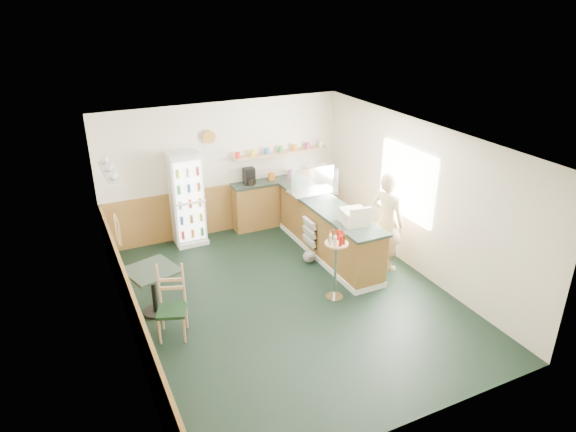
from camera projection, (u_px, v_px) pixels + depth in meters
ground at (288, 299)px, 8.46m from camera, size 6.00×6.00×0.00m
room_envelope at (257, 200)px, 8.35m from camera, size 5.04×6.02×2.72m
service_counter at (328, 233)px, 9.69m from camera, size 0.68×3.01×1.01m
back_counter at (282, 199)px, 11.01m from camera, size 2.24×0.42×1.69m
drinks_fridge at (187, 199)px, 9.99m from camera, size 0.61×0.53×1.86m
display_case at (312, 182)px, 9.91m from camera, size 0.91×0.48×0.52m
cash_register at (354, 217)px, 8.72m from camera, size 0.48×0.50×0.24m
shopkeeper at (388, 221)px, 9.07m from camera, size 0.59×0.71×1.83m
condiment_stand at (336, 255)px, 8.18m from camera, size 0.38×0.38×1.18m
newspaper_rack at (309, 233)px, 9.61m from camera, size 0.09×0.45×0.53m
cafe_table at (153, 282)px, 7.87m from camera, size 0.89×0.89×0.78m
cafe_chair at (169, 299)px, 7.40m from camera, size 0.53×0.53×1.10m
dog_doorstop at (309, 256)px, 9.52m from camera, size 0.22×0.29×0.27m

